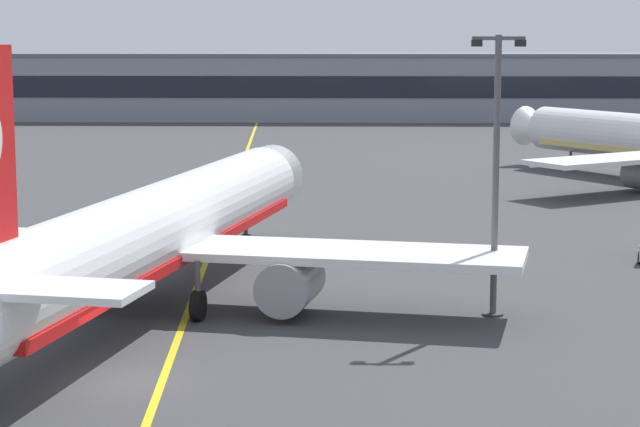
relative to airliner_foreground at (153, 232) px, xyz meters
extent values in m
plane|color=#3D3D3F|center=(0.62, -11.28, -3.37)|extent=(400.00, 400.00, 0.00)
cube|color=yellow|center=(0.62, 18.72, -3.37)|extent=(8.81, 179.81, 0.01)
cylinder|color=white|center=(0.03, 0.14, 0.13)|extent=(10.61, 36.06, 3.80)
cone|color=white|center=(3.72, 19.09, 0.13)|extent=(4.04, 3.24, 3.61)
cube|color=red|center=(0.03, 0.14, -0.91)|extent=(9.99, 33.22, 0.44)
cube|color=black|center=(3.35, 17.22, 0.80)|extent=(3.01, 1.62, 0.60)
cube|color=white|center=(0.14, 0.73, -0.72)|extent=(32.33, 10.83, 0.36)
cylinder|color=gray|center=(-6.13, 0.94, -1.94)|extent=(2.95, 3.97, 2.30)
cylinder|color=black|center=(-5.78, 2.75, -1.94)|extent=(1.95, 0.55, 1.95)
cylinder|color=gray|center=(6.04, -1.43, -1.94)|extent=(2.95, 3.97, 2.30)
cylinder|color=black|center=(6.39, 0.38, -1.94)|extent=(1.95, 0.55, 1.95)
cylinder|color=#4C4C51|center=(2.80, 14.38, -1.89)|extent=(0.24, 0.24, 1.60)
cylinder|color=black|center=(2.80, 14.38, -2.92)|extent=(0.56, 0.96, 0.90)
cylinder|color=#4C4C51|center=(-2.91, -1.32, -1.59)|extent=(0.24, 0.24, 1.60)
cylinder|color=black|center=(-2.91, -1.32, -2.72)|extent=(0.64, 1.35, 1.30)
cylinder|color=#4C4C51|center=(2.20, -2.32, -1.59)|extent=(0.24, 0.24, 1.60)
cylinder|color=black|center=(2.20, -2.32, -2.72)|extent=(0.64, 1.35, 1.30)
cone|color=white|center=(25.06, 58.29, 0.07)|extent=(4.36, 4.09, 3.54)
cube|color=black|center=(26.09, 56.74, 0.72)|extent=(2.93, 2.45, 0.59)
cylinder|color=black|center=(29.68, 40.33, -1.97)|extent=(1.70, 1.21, 1.92)
cylinder|color=#4C4C51|center=(27.67, 54.37, -1.92)|extent=(0.24, 0.24, 1.57)
cylinder|color=black|center=(27.67, 54.37, -2.93)|extent=(0.82, 0.95, 0.88)
cylinder|color=#515156|center=(14.69, -0.98, 2.58)|extent=(0.28, 0.28, 11.90)
cylinder|color=#333338|center=(14.69, -0.98, -3.32)|extent=(0.90, 0.90, 0.10)
cube|color=#515156|center=(14.69, -0.98, 8.38)|extent=(2.20, 0.16, 0.16)
cube|color=black|center=(13.79, -0.98, 8.18)|extent=(0.44, 0.36, 0.28)
cube|color=black|center=(15.59, -0.98, 8.18)|extent=(0.44, 0.36, 0.28)
cylinder|color=black|center=(23.70, 10.89, -3.05)|extent=(0.42, 0.68, 0.64)
cone|color=orange|center=(-0.10, 16.52, -3.09)|extent=(0.36, 0.36, 0.55)
cylinder|color=white|center=(-0.10, 16.52, -3.07)|extent=(0.23, 0.23, 0.07)
cube|color=orange|center=(-0.10, 16.52, -3.35)|extent=(0.44, 0.44, 0.03)
cube|color=gray|center=(7.18, 113.50, 0.87)|extent=(148.04, 12.00, 8.47)
cube|color=black|center=(7.18, 107.45, 1.27)|extent=(142.12, 0.12, 2.80)
cube|color=#595C63|center=(7.18, 113.50, 5.31)|extent=(148.44, 12.40, 0.40)
camera|label=1|loc=(8.57, -52.83, 8.80)|focal=69.44mm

